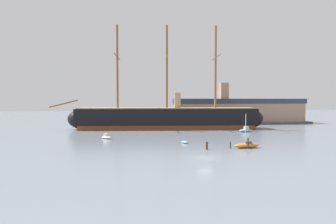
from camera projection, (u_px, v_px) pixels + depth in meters
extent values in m
plane|color=slate|center=(205.00, 158.00, 48.55)|extent=(400.00, 400.00, 0.00)
cube|color=brown|center=(167.00, 127.00, 95.91)|extent=(56.44, 14.14, 1.46)
cube|color=black|center=(167.00, 117.00, 95.77)|extent=(58.79, 14.73, 5.20)
ellipsoid|color=black|center=(84.00, 119.00, 94.54)|extent=(11.24, 8.90, 6.65)
ellipsoid|color=black|center=(247.00, 118.00, 97.07)|extent=(11.24, 8.90, 6.65)
cube|color=#9E7F5B|center=(167.00, 108.00, 95.65)|extent=(57.56, 13.92, 0.31)
cylinder|color=brown|center=(117.00, 67.00, 94.32)|extent=(0.73, 0.73, 27.02)
cylinder|color=brown|center=(117.00, 57.00, 94.18)|extent=(1.74, 13.92, 0.29)
cylinder|color=brown|center=(167.00, 67.00, 95.07)|extent=(0.73, 0.73, 27.02)
cylinder|color=brown|center=(167.00, 57.00, 94.93)|extent=(1.74, 13.92, 0.29)
cylinder|color=brown|center=(215.00, 67.00, 95.83)|extent=(0.73, 0.73, 27.02)
cylinder|color=brown|center=(216.00, 57.00, 95.69)|extent=(1.74, 13.92, 0.29)
cylinder|color=brown|center=(64.00, 104.00, 94.01)|extent=(9.21, 1.47, 2.77)
cylinder|color=tan|center=(177.00, 101.00, 95.71)|extent=(2.08, 2.08, 5.20)
ellipsoid|color=orange|center=(247.00, 145.00, 58.28)|extent=(5.33, 1.98, 0.99)
cube|color=#4C4C51|center=(248.00, 143.00, 58.31)|extent=(1.37, 0.96, 0.52)
cylinder|color=silver|center=(246.00, 129.00, 58.07)|extent=(0.13, 0.13, 6.00)
ellipsoid|color=#7FB2D6|center=(184.00, 142.00, 64.44)|extent=(1.67, 2.38, 0.52)
cube|color=#B2ADA3|center=(184.00, 141.00, 64.43)|extent=(0.83, 0.48, 0.08)
ellipsoid|color=silver|center=(106.00, 137.00, 71.74)|extent=(3.01, 2.96, 0.69)
cube|color=beige|center=(106.00, 135.00, 71.84)|extent=(1.21, 1.21, 0.69)
ellipsoid|color=#7FB2D6|center=(245.00, 130.00, 86.59)|extent=(4.19, 2.16, 0.94)
cube|color=#B2ADA3|center=(246.00, 128.00, 86.64)|extent=(1.35, 1.23, 0.94)
ellipsoid|color=gray|center=(162.00, 124.00, 112.46)|extent=(2.35, 2.86, 0.62)
cube|color=beige|center=(162.00, 123.00, 112.45)|extent=(0.96, 0.71, 0.10)
cylinder|color=#4C3D2D|center=(230.00, 145.00, 57.85)|extent=(0.27, 0.27, 1.33)
cylinder|color=#423323|center=(248.00, 143.00, 57.30)|extent=(0.27, 0.27, 2.16)
cylinder|color=#423323|center=(207.00, 146.00, 56.35)|extent=(0.42, 0.42, 1.51)
cube|color=#565659|center=(239.00, 122.00, 117.76)|extent=(56.85, 12.27, 0.80)
cube|color=tan|center=(239.00, 112.00, 117.59)|extent=(51.68, 10.22, 7.23)
cube|color=#333D4C|center=(239.00, 101.00, 117.39)|extent=(52.71, 10.43, 1.92)
cube|color=tan|center=(224.00, 91.00, 116.24)|extent=(3.20, 3.20, 6.29)
ellipsoid|color=silver|center=(193.00, 69.00, 78.99)|extent=(0.33, 0.25, 0.11)
sphere|color=silver|center=(193.00, 69.00, 79.11)|extent=(0.09, 0.09, 0.09)
cube|color=#ADA89E|center=(192.00, 69.00, 79.24)|extent=(0.36, 0.51, 0.11)
cube|color=#ADA89E|center=(194.00, 69.00, 78.74)|extent=(0.36, 0.51, 0.11)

